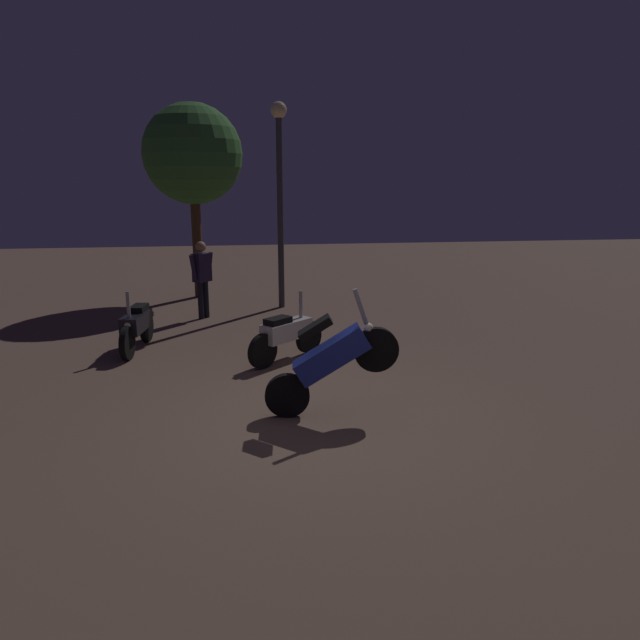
{
  "coord_description": "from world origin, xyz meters",
  "views": [
    {
      "loc": [
        -0.89,
        -6.44,
        2.87
      ],
      "look_at": [
        0.19,
        1.1,
        1.0
      ],
      "focal_mm": 31.64,
      "sensor_mm": 36.0,
      "label": 1
    }
  ],
  "objects_px": {
    "motorcycle_blue_foreground": "(331,359)",
    "streetlamp_near": "(280,179)",
    "person_rider_beside": "(202,273)",
    "motorcycle_black_parked_left": "(137,326)",
    "motorcycle_white_parked_right": "(287,334)"
  },
  "relations": [
    {
      "from": "person_rider_beside",
      "to": "motorcycle_blue_foreground",
      "type": "bearing_deg",
      "value": -29.31
    },
    {
      "from": "motorcycle_black_parked_left",
      "to": "person_rider_beside",
      "type": "distance_m",
      "value": 2.53
    },
    {
      "from": "person_rider_beside",
      "to": "streetlamp_near",
      "type": "distance_m",
      "value": 2.76
    },
    {
      "from": "motorcycle_blue_foreground",
      "to": "streetlamp_near",
      "type": "distance_m",
      "value": 6.79
    },
    {
      "from": "streetlamp_near",
      "to": "motorcycle_black_parked_left",
      "type": "bearing_deg",
      "value": -131.33
    },
    {
      "from": "motorcycle_white_parked_right",
      "to": "person_rider_beside",
      "type": "bearing_deg",
      "value": 73.72
    },
    {
      "from": "motorcycle_black_parked_left",
      "to": "person_rider_beside",
      "type": "relative_size",
      "value": 1.0
    },
    {
      "from": "person_rider_beside",
      "to": "streetlamp_near",
      "type": "xyz_separation_m",
      "value": [
        1.75,
        0.87,
        1.95
      ]
    },
    {
      "from": "motorcycle_blue_foreground",
      "to": "streetlamp_near",
      "type": "height_order",
      "value": "streetlamp_near"
    },
    {
      "from": "motorcycle_black_parked_left",
      "to": "streetlamp_near",
      "type": "relative_size",
      "value": 0.36
    },
    {
      "from": "motorcycle_black_parked_left",
      "to": "motorcycle_blue_foreground",
      "type": "bearing_deg",
      "value": 48.75
    },
    {
      "from": "motorcycle_black_parked_left",
      "to": "motorcycle_white_parked_right",
      "type": "relative_size",
      "value": 1.27
    },
    {
      "from": "motorcycle_blue_foreground",
      "to": "person_rider_beside",
      "type": "xyz_separation_m",
      "value": [
        -1.88,
        5.56,
        0.24
      ]
    },
    {
      "from": "motorcycle_white_parked_right",
      "to": "motorcycle_black_parked_left",
      "type": "bearing_deg",
      "value": 117.79
    },
    {
      "from": "streetlamp_near",
      "to": "person_rider_beside",
      "type": "bearing_deg",
      "value": -153.5
    }
  ]
}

